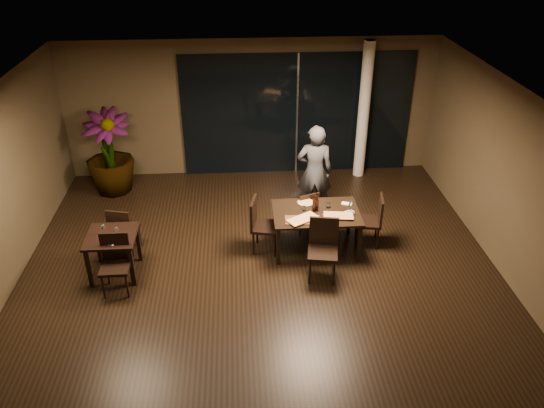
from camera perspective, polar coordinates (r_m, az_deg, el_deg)
The scene contains 31 objects.
ground at distance 8.85m, azimuth -1.15°, elevation -7.92°, with size 8.00×8.00×0.00m, color black.
wall_back at distance 11.72m, azimuth -2.28°, elevation 10.30°, with size 8.00×0.10×3.00m, color #443824.
wall_right at distance 9.13m, azimuth 25.05°, elevation 1.39°, with size 0.10×8.00×3.00m, color #443824.
ceiling at distance 7.40m, azimuth -1.39°, elevation 10.89°, with size 8.00×8.00×0.04m, color silver.
window_panel at distance 11.76m, azimuth 2.69°, elevation 9.58°, with size 5.00×0.06×2.70m, color black.
column at distance 11.66m, azimuth 9.84°, elevation 9.78°, with size 0.24×0.24×3.00m, color silver.
main_table at distance 9.22m, azimuth 4.76°, elevation -1.25°, with size 1.50×1.00×0.75m.
side_table at distance 8.98m, azimuth -16.82°, elevation -3.92°, with size 0.80×0.80×0.75m.
chair_main_far at distance 9.78m, azimuth 3.71°, elevation -0.62°, with size 0.50×0.50×0.85m.
chair_main_near at distance 8.64m, azimuth 5.52°, elevation -4.44°, with size 0.55×0.55×1.02m.
chair_main_left at distance 9.22m, azimuth -1.23°, elevation -1.99°, with size 0.55×0.55×1.00m.
chair_main_right at distance 9.56m, azimuth 10.82°, elevation -1.50°, with size 0.51×0.51×0.95m.
chair_side_far at distance 9.51m, azimuth -15.77°, elevation -2.52°, with size 0.51×0.51×0.91m.
chair_side_near at distance 8.69m, azimuth -16.49°, elevation -5.78°, with size 0.45×0.45×0.96m.
diner at distance 10.14m, azimuth 4.59°, elevation 3.48°, with size 0.63×0.42×1.87m, color #303235.
potted_plant at distance 11.51m, azimuth -17.14°, elevation 5.29°, with size 0.97×0.97×1.77m, color #1D511B.
pizza_board_left at distance 8.92m, azimuth 3.33°, elevation -1.74°, with size 0.59×0.30×0.01m, color #482C17.
pizza_board_right at distance 9.06m, azimuth 7.15°, elevation -1.37°, with size 0.50×0.25×0.01m, color #483017.
oblong_pizza_left at distance 8.91m, azimuth 3.33°, elevation -1.65°, with size 0.51×0.23×0.02m, color #6B090B, non-canonical shape.
oblong_pizza_right at distance 9.06m, azimuth 7.15°, elevation -1.28°, with size 0.48×0.23×0.02m, color #68090A, non-canonical shape.
round_pizza at distance 9.43m, azimuth 3.63°, elevation 0.14°, with size 0.28×0.28×0.01m, color #BB3514.
bottle_a at distance 9.12m, azimuth 4.58°, elevation 0.06°, with size 0.07×0.07×0.31m, color black, non-canonical shape.
bottle_b at distance 9.14m, azimuth 4.85°, elevation 0.03°, with size 0.06×0.06×0.28m, color black, non-canonical shape.
bottle_c at distance 9.21m, azimuth 4.78°, elevation 0.37°, with size 0.07×0.07×0.31m, color black, non-canonical shape.
tumbler_left at distance 9.19m, azimuth 3.47°, elevation -0.47°, with size 0.07×0.07×0.08m, color white.
tumbler_right at distance 9.31m, azimuth 6.06°, elevation -0.12°, with size 0.08×0.08×0.09m, color white.
napkin_near at distance 9.22m, azimuth 8.25°, elevation -0.89°, with size 0.18×0.10×0.01m, color white.
napkin_far at distance 9.47m, azimuth 8.04°, elevation 0.03°, with size 0.18×0.10×0.01m, color white.
wine_glass_a at distance 8.94m, azimuth -17.65°, elevation -2.63°, with size 0.07×0.07×0.16m, color white, non-canonical shape.
wine_glass_b at distance 8.80m, azimuth -16.35°, elevation -2.92°, with size 0.08×0.08×0.17m, color white, non-canonical shape.
side_napkin at distance 8.71m, azimuth -17.04°, elevation -4.03°, with size 0.18×0.11×0.01m, color white.
Camera 1 is at (-0.31, -6.99, 5.43)m, focal length 35.00 mm.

